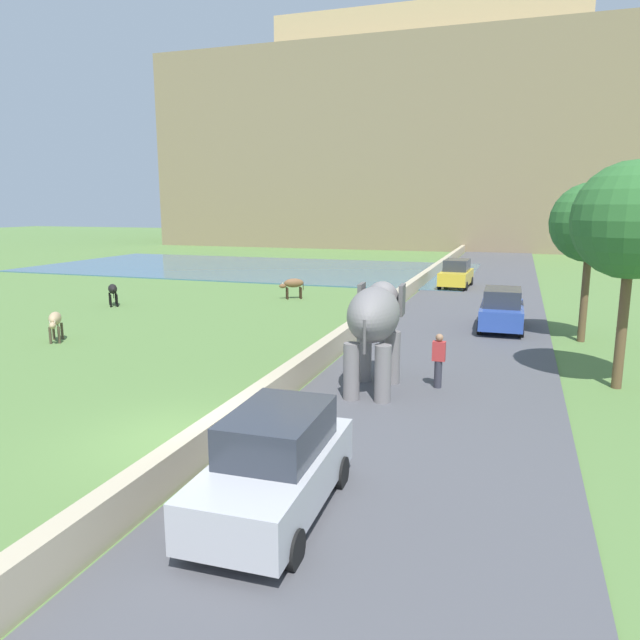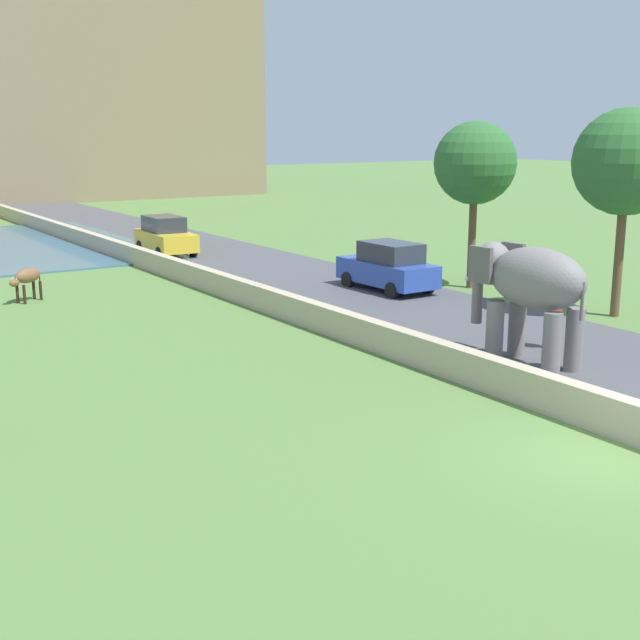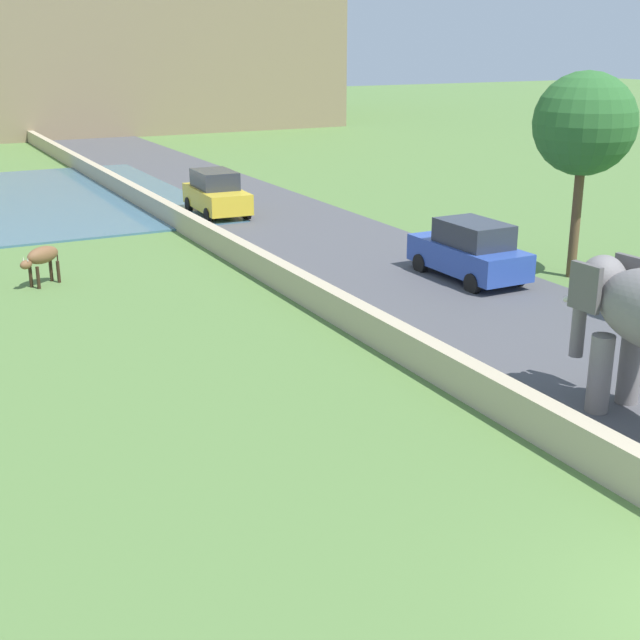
# 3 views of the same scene
# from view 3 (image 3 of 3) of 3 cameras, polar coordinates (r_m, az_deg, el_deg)

# --- Properties ---
(road_surface) EXTENTS (7.00, 120.00, 0.06)m
(road_surface) POSITION_cam_3_polar(r_m,az_deg,el_deg) (29.84, 1.07, 4.79)
(road_surface) COLOR #4C4C51
(road_surface) RESTS_ON ground
(barrier_wall) EXTENTS (0.40, 110.00, 0.80)m
(barrier_wall) POSITION_cam_3_polar(r_m,az_deg,el_deg) (26.40, -4.16, 3.80)
(barrier_wall) COLOR tan
(barrier_wall) RESTS_ON ground
(car_blue) EXTENTS (1.83, 4.02, 1.80)m
(car_blue) POSITION_cam_3_polar(r_m,az_deg,el_deg) (26.05, 9.81, 4.51)
(car_blue) COLOR #2D4CA8
(car_blue) RESTS_ON ground
(car_yellow) EXTENTS (1.94, 4.07, 1.80)m
(car_yellow) POSITION_cam_3_polar(r_m,az_deg,el_deg) (35.59, -6.85, 8.27)
(car_yellow) COLOR gold
(car_yellow) RESTS_ON ground
(cow_brown) EXTENTS (1.35, 1.02, 1.15)m
(cow_brown) POSITION_cam_3_polar(r_m,az_deg,el_deg) (26.40, -17.86, 3.94)
(cow_brown) COLOR brown
(cow_brown) RESTS_ON ground
(tree_mid) EXTENTS (2.97, 2.97, 6.03)m
(tree_mid) POSITION_cam_3_polar(r_m,az_deg,el_deg) (26.57, 17.02, 12.20)
(tree_mid) COLOR brown
(tree_mid) RESTS_ON ground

